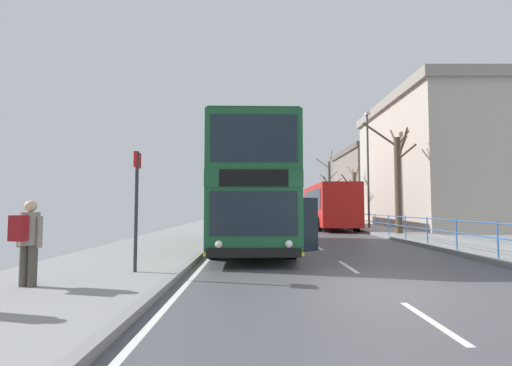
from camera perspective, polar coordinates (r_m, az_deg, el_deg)
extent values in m
cube|color=#4E4E53|center=(8.18, 18.28, -15.13)|extent=(8.40, 140.00, 0.06)
cube|color=silver|center=(6.17, 25.08, -18.53)|extent=(0.12, 2.00, 0.00)
cube|color=silver|center=(10.63, 13.75, -12.30)|extent=(0.12, 2.00, 0.00)
cube|color=silver|center=(15.30, 9.38, -9.67)|extent=(0.12, 2.00, 0.00)
cube|color=silver|center=(20.03, 7.10, -8.24)|extent=(0.12, 2.00, 0.00)
cube|color=silver|center=(24.79, 5.69, -7.36)|extent=(0.12, 2.00, 0.00)
cube|color=silver|center=(29.56, 4.74, -6.76)|extent=(0.12, 2.00, 0.00)
cube|color=silver|center=(34.34, 4.06, -6.33)|extent=(0.12, 2.00, 0.00)
cube|color=silver|center=(39.12, 3.55, -6.00)|extent=(0.12, 2.00, 0.00)
cube|color=silver|center=(43.91, 3.14, -5.74)|extent=(0.12, 2.00, 0.00)
cube|color=silver|center=(48.70, 2.82, -5.53)|extent=(0.12, 2.00, 0.00)
cube|color=silver|center=(53.49, 2.56, -5.36)|extent=(0.12, 2.00, 0.00)
cube|color=silver|center=(58.28, 2.33, -5.22)|extent=(0.12, 2.00, 0.00)
cube|color=silver|center=(7.92, -11.14, -15.39)|extent=(0.12, 133.00, 0.00)
cube|color=gray|center=(7.97, -13.69, -14.77)|extent=(0.20, 140.00, 0.14)
cube|color=gray|center=(8.69, -27.66, -13.52)|extent=(4.00, 140.00, 0.14)
cube|color=#19512D|center=(14.93, -0.86, -5.10)|extent=(2.83, 10.71, 1.78)
cube|color=#19512D|center=(14.94, -0.85, -0.79)|extent=(2.84, 10.76, 0.46)
cube|color=#19512D|center=(15.03, -0.85, 3.19)|extent=(2.83, 10.71, 1.63)
cube|color=#154527|center=(15.15, -0.85, 6.39)|extent=(2.74, 10.39, 0.08)
cube|color=#19232D|center=(9.58, -0.46, -4.65)|extent=(2.25, 0.09, 1.14)
cube|color=black|center=(9.61, -0.46, 0.78)|extent=(1.79, 0.07, 0.45)
cube|color=#19232D|center=(9.75, -0.45, 6.92)|extent=(2.25, 0.09, 1.24)
cube|color=black|center=(9.65, -0.46, -10.62)|extent=(2.43, 0.14, 0.24)
cube|color=yellow|center=(14.97, -0.86, -8.28)|extent=(2.85, 10.76, 0.10)
cube|color=#19232D|center=(15.26, 4.00, -4.13)|extent=(0.23, 8.30, 0.93)
cube|color=#19232D|center=(15.11, 4.07, 3.47)|extent=(0.26, 9.58, 0.98)
cube|color=#19232D|center=(15.23, -5.75, -4.12)|extent=(0.23, 8.30, 0.93)
cube|color=#19232D|center=(15.08, -5.78, 3.50)|extent=(0.26, 9.58, 0.98)
sphere|color=white|center=(9.67, 4.92, -9.28)|extent=(0.20, 0.20, 0.20)
sphere|color=white|center=(9.64, -5.87, -9.30)|extent=(0.20, 0.20, 0.20)
cube|color=#19232D|center=(10.80, 7.78, -6.30)|extent=(0.67, 0.51, 1.53)
cube|color=black|center=(11.05, 5.78, -6.25)|extent=(0.12, 0.90, 1.53)
cylinder|color=black|center=(11.93, 5.32, -8.93)|extent=(0.33, 1.05, 1.04)
cylinder|color=black|center=(11.89, -6.68, -8.93)|extent=(0.33, 1.05, 1.04)
cylinder|color=black|center=(18.43, 2.86, -7.06)|extent=(0.33, 1.05, 1.04)
cylinder|color=black|center=(18.41, -4.85, -7.06)|extent=(0.33, 1.05, 1.04)
cube|color=red|center=(28.38, 10.88, -3.33)|extent=(2.73, 10.59, 2.84)
cube|color=#19232D|center=(28.19, 8.32, -2.55)|extent=(0.20, 8.96, 1.36)
cube|color=#19232D|center=(28.63, 13.38, -2.50)|extent=(0.20, 8.96, 1.36)
cube|color=#19232D|center=(33.60, 9.33, -2.90)|extent=(2.16, 0.07, 1.70)
cylinder|color=black|center=(31.46, 7.71, -5.68)|extent=(0.30, 0.97, 0.96)
cylinder|color=black|center=(31.83, 12.05, -5.61)|extent=(0.30, 0.97, 0.96)
cylinder|color=black|center=(24.79, 9.52, -6.23)|extent=(0.30, 0.97, 0.96)
cylinder|color=black|center=(25.25, 14.98, -6.10)|extent=(0.30, 0.97, 0.96)
cylinder|color=#386BA8|center=(12.85, 32.88, -7.32)|extent=(0.05, 0.05, 1.06)
cylinder|color=#386BA8|center=(14.74, 28.19, -6.92)|extent=(0.05, 0.05, 1.06)
cylinder|color=#386BA8|center=(16.72, 24.59, -6.58)|extent=(0.05, 0.05, 1.06)
cylinder|color=#386BA8|center=(18.74, 21.76, -6.30)|extent=(0.05, 0.05, 1.06)
cylinder|color=#386BA8|center=(20.80, 19.49, -6.06)|extent=(0.05, 0.05, 1.06)
cylinder|color=#386BA8|center=(22.88, 17.63, -5.86)|extent=(0.05, 0.05, 1.06)
cylinder|color=#386BA8|center=(24.99, 16.09, -5.68)|extent=(0.05, 0.05, 1.06)
cylinder|color=#386BA8|center=(27.11, 14.78, -5.53)|extent=(0.05, 0.05, 1.06)
cylinder|color=#386BA8|center=(29.24, 13.67, -5.40)|extent=(0.05, 0.05, 1.06)
cylinder|color=#386BA8|center=(31.39, 12.71, -5.29)|extent=(0.05, 0.05, 1.06)
cylinder|color=#386BA8|center=(20.78, 19.46, -4.75)|extent=(0.04, 22.03, 0.04)
cylinder|color=#386BA8|center=(20.79, 19.49, -5.91)|extent=(0.04, 22.03, 0.04)
cylinder|color=#4C473D|center=(8.36, -32.05, -10.51)|extent=(0.19, 0.19, 0.81)
cylinder|color=#4C473D|center=(8.23, -31.09, -10.66)|extent=(0.19, 0.19, 0.81)
cylinder|color=gray|center=(8.23, -31.42, -5.95)|extent=(0.40, 0.40, 0.61)
cylinder|color=gray|center=(8.39, -32.54, -6.28)|extent=(0.12, 0.12, 0.58)
cylinder|color=gray|center=(8.09, -30.29, -6.47)|extent=(0.12, 0.12, 0.58)
sphere|color=beige|center=(8.22, -31.33, -3.05)|extent=(0.26, 0.26, 0.22)
cube|color=maroon|center=(8.04, -32.68, -5.84)|extent=(0.31, 0.23, 0.47)
cylinder|color=#2D2D33|center=(9.03, -17.97, -4.09)|extent=(0.08, 0.08, 2.77)
cube|color=red|center=(9.11, -17.79, 3.37)|extent=(0.04, 0.44, 0.36)
cylinder|color=#38383D|center=(27.37, 16.64, 1.73)|extent=(0.14, 0.14, 7.94)
cube|color=#B2B2AD|center=(28.04, 16.49, 10.08)|extent=(0.28, 0.60, 0.20)
cylinder|color=#4C3D2D|center=(22.51, 20.77, -0.27)|extent=(0.37, 0.37, 5.42)
cylinder|color=#4C3D2D|center=(22.25, 21.88, 4.38)|extent=(0.70, 1.24, 0.78)
cylinder|color=#4C3D2D|center=(23.73, 20.19, 6.48)|extent=(0.43, 1.89, 1.34)
cylinder|color=#4C3D2D|center=(22.27, 21.34, 5.51)|extent=(0.28, 1.18, 1.73)
cylinder|color=#4C3D2D|center=(22.87, 18.29, 7.03)|extent=(1.83, 0.78, 1.58)
cylinder|color=#4C3D2D|center=(23.37, 21.33, 5.08)|extent=(1.09, 1.11, 1.61)
cylinder|color=#4C3D2D|center=(23.34, 21.42, 6.33)|extent=(1.11, 0.89, 1.14)
cylinder|color=brown|center=(34.65, 14.72, -2.18)|extent=(0.37, 0.37, 4.58)
cylinder|color=brown|center=(34.42, 13.76, -0.06)|extent=(1.34, 0.40, 1.70)
cylinder|color=brown|center=(34.59, 13.34, -0.85)|extent=(1.72, 0.35, 1.25)
cylinder|color=brown|center=(35.34, 14.97, 1.21)|extent=(0.80, 1.15, 1.78)
cylinder|color=brown|center=(35.31, 15.33, -0.87)|extent=(1.16, 1.11, 1.20)
cylinder|color=brown|center=(35.60, 14.21, 1.55)|extent=(0.22, 1.78, 1.35)
cylinder|color=brown|center=(34.01, 14.40, -0.51)|extent=(0.80, 1.32, 1.15)
cylinder|color=brown|center=(35.53, 14.53, 1.44)|extent=(0.36, 1.59, 0.95)
cylinder|color=brown|center=(43.45, 11.03, -1.14)|extent=(0.31, 0.31, 6.64)
cylinder|color=brown|center=(43.21, 11.21, 3.66)|extent=(0.23, 1.21, 1.98)
cylinder|color=brown|center=(44.08, 11.10, 0.50)|extent=(0.46, 1.16, 1.19)
cylinder|color=brown|center=(42.85, 10.35, 0.54)|extent=(1.31, 1.22, 1.15)
cylinder|color=brown|center=(43.09, 10.58, 0.29)|extent=(0.93, 0.84, 1.20)
cylinder|color=brown|center=(43.29, 10.02, 2.98)|extent=(1.65, 0.62, 1.06)
cylinder|color=brown|center=(44.12, 11.92, 0.04)|extent=(1.71, 1.05, 1.11)
cylinder|color=brown|center=(43.38, 11.63, 1.17)|extent=(0.95, 0.64, 1.03)
cube|color=#B2A899|center=(33.16, 29.81, 2.01)|extent=(12.94, 14.34, 9.21)
cube|color=gray|center=(33.97, 29.54, 10.36)|extent=(13.46, 14.91, 0.70)
cube|color=slate|center=(57.19, 18.91, -0.49)|extent=(11.71, 15.17, 9.13)
cube|color=#5F534B|center=(57.65, 18.81, 4.39)|extent=(12.18, 15.77, 0.70)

